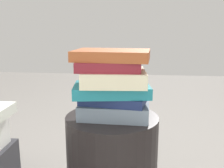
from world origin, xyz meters
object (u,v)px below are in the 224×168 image
(book_slate, at_px, (115,109))
(book_rust, at_px, (113,55))
(book_maroon, at_px, (109,65))
(book_navy, at_px, (115,98))
(book_cream, at_px, (114,77))
(book_teal, at_px, (111,90))

(book_slate, distance_m, book_rust, 0.20)
(book_slate, bearing_deg, book_maroon, 24.77)
(book_maroon, xyz_separation_m, book_rust, (-0.01, -0.01, 0.04))
(book_slate, relative_size, book_navy, 1.09)
(book_slate, relative_size, book_rust, 0.95)
(book_cream, bearing_deg, book_teal, 10.80)
(book_slate, relative_size, book_maroon, 1.14)
(book_cream, height_order, book_maroon, book_maroon)
(book_slate, distance_m, book_cream, 0.13)
(book_navy, xyz_separation_m, book_maroon, (0.02, 0.02, 0.13))
(book_maroon, bearing_deg, book_teal, 142.01)
(book_teal, xyz_separation_m, book_maroon, (0.01, -0.01, 0.09))
(book_maroon, bearing_deg, book_cream, 167.33)
(book_slate, bearing_deg, book_teal, 52.20)
(book_cream, xyz_separation_m, book_rust, (0.01, -0.01, 0.08))
(book_slate, height_order, book_cream, book_cream)
(book_teal, xyz_separation_m, book_rust, (-0.00, -0.01, 0.13))
(book_slate, xyz_separation_m, book_navy, (0.00, -0.01, 0.04))
(book_navy, distance_m, book_cream, 0.08)
(book_rust, bearing_deg, book_slate, -174.02)
(book_navy, xyz_separation_m, book_cream, (0.00, 0.02, 0.08))
(book_navy, bearing_deg, book_rust, 56.63)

